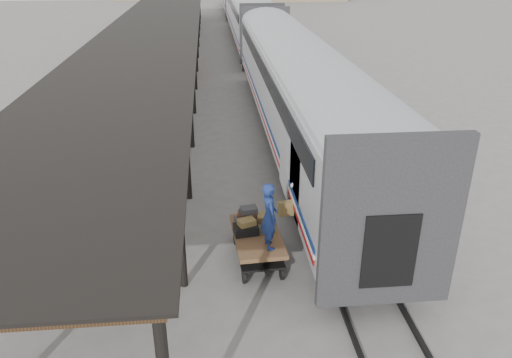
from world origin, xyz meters
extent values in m
plane|color=slate|center=(0.00, 0.00, 0.00)|extent=(160.00, 160.00, 0.00)
cube|color=silver|center=(3.20, 8.00, 2.60)|extent=(3.00, 24.00, 2.90)
cube|color=#28282B|center=(3.20, -3.90, 2.60)|extent=(3.04, 0.22, 3.50)
cube|color=black|center=(1.68, 8.00, 3.50)|extent=(0.04, 22.08, 0.65)
cube|color=black|center=(3.20, 8.00, 0.90)|extent=(2.55, 23.04, 0.50)
cube|color=silver|center=(3.20, 34.00, 2.60)|extent=(3.00, 24.00, 2.90)
cube|color=#28282B|center=(3.20, 22.10, 2.60)|extent=(3.04, 0.22, 3.50)
cube|color=black|center=(1.68, 34.00, 3.50)|extent=(0.04, 22.08, 0.65)
cube|color=black|center=(3.20, 34.00, 0.90)|extent=(2.55, 23.04, 0.50)
cube|color=#28282B|center=(3.20, 48.10, 2.60)|extent=(3.04, 0.22, 3.50)
cube|color=black|center=(3.20, 60.00, 0.90)|extent=(2.55, 23.04, 0.50)
cube|color=black|center=(1.95, -0.50, 2.15)|extent=(0.50, 1.70, 2.00)
imported|color=white|center=(1.95, -0.50, 2.01)|extent=(0.72, 0.89, 1.72)
cube|color=olive|center=(1.55, -0.65, 1.40)|extent=(0.57, 0.25, 0.42)
cube|color=#422B19|center=(-3.40, 24.00, 4.00)|extent=(4.60, 64.00, 0.18)
cube|color=black|center=(-3.40, 24.00, 4.12)|extent=(4.90, 64.30, 0.06)
cylinder|color=black|center=(-5.45, 24.00, 2.00)|extent=(0.20, 0.20, 4.00)
cylinder|color=black|center=(-5.45, 55.00, 2.00)|extent=(0.20, 0.20, 4.00)
cylinder|color=black|center=(-1.35, 24.00, 2.00)|extent=(0.20, 0.20, 4.00)
cylinder|color=black|center=(-1.35, 55.00, 2.00)|extent=(0.20, 0.20, 4.00)
cube|color=black|center=(2.48, 34.00, 0.06)|extent=(0.10, 150.00, 0.12)
cube|color=black|center=(3.92, 34.00, 0.06)|extent=(0.10, 150.00, 0.12)
cube|color=brown|center=(0.64, -1.05, 0.80)|extent=(1.40, 2.47, 0.12)
cube|color=black|center=(0.64, -1.05, 0.45)|extent=(1.29, 2.37, 0.06)
cylinder|color=black|center=(0.20, -2.03, 0.20)|extent=(0.10, 0.40, 0.40)
cylinder|color=black|center=(1.20, -1.97, 0.20)|extent=(0.10, 0.40, 0.40)
cylinder|color=black|center=(0.08, -0.13, 0.20)|extent=(0.10, 0.40, 0.40)
cylinder|color=black|center=(1.08, -0.07, 0.20)|extent=(0.10, 0.40, 0.40)
cube|color=#3C3D3F|center=(0.36, -0.50, 0.96)|extent=(0.65, 0.50, 0.20)
cube|color=olive|center=(0.85, -0.37, 0.96)|extent=(0.58, 0.41, 0.21)
cube|color=black|center=(0.34, -1.00, 0.99)|extent=(0.70, 0.54, 0.26)
cube|color=#434328|center=(0.87, -0.98, 0.94)|extent=(0.47, 0.35, 0.16)
cube|color=#553122|center=(0.41, -0.56, 1.18)|extent=(0.60, 0.48, 0.20)
cube|color=olive|center=(0.36, -0.98, 1.19)|extent=(0.54, 0.46, 0.18)
cube|color=#3C3D3F|center=(0.45, -0.58, 1.36)|extent=(0.49, 0.38, 0.16)
cube|color=maroon|center=(-2.05, 21.48, 0.54)|extent=(1.40, 1.70, 0.88)
cube|color=maroon|center=(-2.21, 21.84, 1.13)|extent=(1.00, 0.88, 0.34)
cylinder|color=black|center=(-2.19, 20.83, 0.18)|extent=(0.25, 0.37, 0.35)
cylinder|color=black|center=(-1.48, 21.14, 0.18)|extent=(0.25, 0.37, 0.35)
cylinder|color=black|center=(-2.63, 21.81, 0.18)|extent=(0.25, 0.37, 0.35)
cylinder|color=black|center=(-1.91, 22.13, 0.18)|extent=(0.25, 0.37, 0.35)
imported|color=navy|center=(0.89, -1.70, 1.77)|extent=(0.52, 0.72, 1.81)
imported|color=black|center=(-2.49, 18.23, 0.89)|extent=(1.13, 0.75, 1.78)
camera|label=1|loc=(-0.49, -12.71, 7.92)|focal=35.00mm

